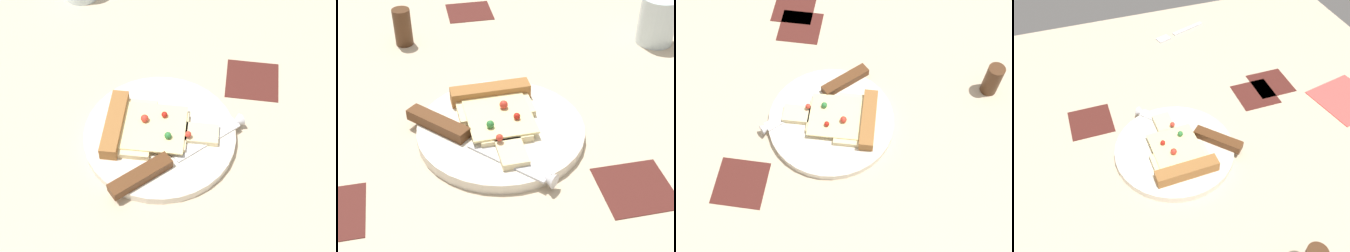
{
  "view_description": "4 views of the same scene",
  "coord_description": "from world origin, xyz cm",
  "views": [
    {
      "loc": [
        -10.16,
        40.01,
        62.45
      ],
      "look_at": [
        -3.87,
        -4.48,
        4.29
      ],
      "focal_mm": 52.5,
      "sensor_mm": 36.0,
      "label": 1
    },
    {
      "loc": [
        -56.26,
        5.44,
        44.87
      ],
      "look_at": [
        -3.48,
        -5.73,
        2.25
      ],
      "focal_mm": 52.96,
      "sensor_mm": 36.0,
      "label": 2
    },
    {
      "loc": [
        6.27,
        -49.85,
        75.34
      ],
      "look_at": [
        0.36,
        -7.98,
        4.25
      ],
      "focal_mm": 49.27,
      "sensor_mm": 36.0,
      "label": 3
    },
    {
      "loc": [
        43.68,
        -19.47,
        58.18
      ],
      "look_at": [
        -5.09,
        -2.71,
        4.22
      ],
      "focal_mm": 40.11,
      "sensor_mm": 36.0,
      "label": 4
    }
  ],
  "objects": [
    {
      "name": "plate",
      "position": [
        -2.46,
        -5.19,
        0.75
      ],
      "size": [
        23.72,
        23.72,
        1.51
      ],
      "primitive_type": "cylinder",
      "color": "silver",
      "rests_on": "ground_plane"
    },
    {
      "name": "pizza_slice",
      "position": [
        0.13,
        -5.12,
        2.3
      ],
      "size": [
        17.6,
        12.07,
        2.52
      ],
      "rotation": [
        0.0,
        0.0,
        1.6
      ],
      "color": "beige",
      "rests_on": "plate"
    },
    {
      "name": "knife",
      "position": [
        -4.34,
        0.36,
        2.11
      ],
      "size": [
        18.95,
        17.94,
        2.45
      ],
      "rotation": [
        0.0,
        0.0,
        2.32
      ],
      "color": "silver",
      "rests_on": "plate"
    },
    {
      "name": "ground_plane",
      "position": [
        -0.02,
        -0.01,
        -1.5
      ],
      "size": [
        114.1,
        114.1,
        3.0
      ],
      "color": "#C6B293",
      "rests_on": "ground"
    }
  ]
}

